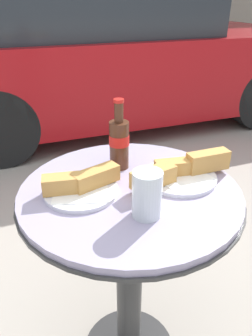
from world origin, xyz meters
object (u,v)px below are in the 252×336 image
object	(u,v)px
bistro_table	(129,242)
lunch_plate_near	(81,186)
cola_bottle_left	(119,142)
lunch_plate_far	(180,171)
parked_car	(114,60)
drinking_glass	(147,196)

from	to	relation	value
bistro_table	lunch_plate_near	bearing A→B (deg)	168.56
bistro_table	cola_bottle_left	distance (m)	0.32
lunch_plate_far	parked_car	xyz separation A→B (m)	(0.67, 2.67, -0.14)
lunch_plate_near	parked_car	xyz separation A→B (m)	(0.97, 2.64, -0.14)
lunch_plate_near	cola_bottle_left	bearing A→B (deg)	35.70
bistro_table	lunch_plate_near	size ratio (longest dim) A/B	3.34
bistro_table	drinking_glass	bearing A→B (deg)	-92.70
bistro_table	parked_car	size ratio (longest dim) A/B	0.19
lunch_plate_near	parked_car	world-z (taller)	parked_car
lunch_plate_far	parked_car	distance (m)	2.76
lunch_plate_near	bistro_table	bearing A→B (deg)	-11.44
lunch_plate_far	cola_bottle_left	bearing A→B (deg)	136.20
cola_bottle_left	drinking_glass	distance (m)	0.27
parked_car	bistro_table	bearing A→B (deg)	-107.35
bistro_table	drinking_glass	distance (m)	0.29
parked_car	cola_bottle_left	bearing A→B (deg)	-107.91
cola_bottle_left	drinking_glass	bearing A→B (deg)	-94.66
drinking_glass	bistro_table	bearing A→B (deg)	87.30
cola_bottle_left	parked_car	distance (m)	2.67
bistro_table	lunch_plate_near	xyz separation A→B (m)	(-0.14, 0.03, 0.22)
drinking_glass	lunch_plate_far	xyz separation A→B (m)	(0.17, 0.13, -0.03)
drinking_glass	lunch_plate_far	size ratio (longest dim) A/B	0.37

